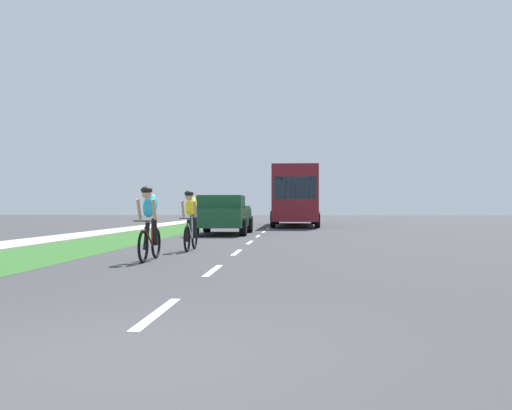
{
  "coord_description": "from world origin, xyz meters",
  "views": [
    {
      "loc": [
        1.47,
        -3.81,
        1.13
      ],
      "look_at": [
        -0.48,
        23.65,
        1.27
      ],
      "focal_mm": 38.6,
      "sensor_mm": 36.0,
      "label": 1
    }
  ],
  "objects_px": {
    "pickup_dark_green": "(223,215)",
    "bus_maroon": "(295,194)",
    "cyclist_trailing": "(191,220)",
    "cyclist_lead": "(149,223)"
  },
  "relations": [
    {
      "from": "cyclist_lead",
      "to": "cyclist_trailing",
      "type": "relative_size",
      "value": 1.0
    },
    {
      "from": "cyclist_lead",
      "to": "cyclist_trailing",
      "type": "height_order",
      "value": "same"
    },
    {
      "from": "cyclist_trailing",
      "to": "pickup_dark_green",
      "type": "distance_m",
      "value": 8.92
    },
    {
      "from": "cyclist_lead",
      "to": "bus_maroon",
      "type": "bearing_deg",
      "value": 82.42
    },
    {
      "from": "cyclist_trailing",
      "to": "pickup_dark_green",
      "type": "relative_size",
      "value": 0.34
    },
    {
      "from": "pickup_dark_green",
      "to": "bus_maroon",
      "type": "bearing_deg",
      "value": 75.22
    },
    {
      "from": "cyclist_trailing",
      "to": "bus_maroon",
      "type": "relative_size",
      "value": 0.15
    },
    {
      "from": "pickup_dark_green",
      "to": "bus_maroon",
      "type": "relative_size",
      "value": 0.44
    },
    {
      "from": "cyclist_lead",
      "to": "cyclist_trailing",
      "type": "bearing_deg",
      "value": 82.97
    },
    {
      "from": "cyclist_trailing",
      "to": "bus_maroon",
      "type": "height_order",
      "value": "bus_maroon"
    }
  ]
}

